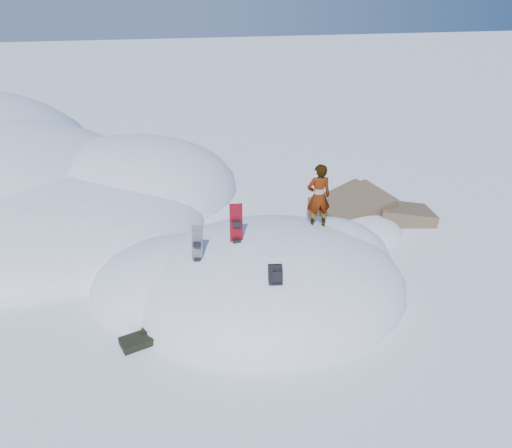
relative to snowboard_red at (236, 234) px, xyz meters
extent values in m
plane|color=white|center=(0.80, 0.02, -1.64)|extent=(120.00, 120.00, 0.00)
ellipsoid|color=white|center=(0.80, 0.02, -1.64)|extent=(7.00, 6.00, 3.00)
ellipsoid|color=white|center=(-1.40, 0.62, -1.64)|extent=(4.40, 4.00, 2.20)
ellipsoid|color=white|center=(2.60, 0.82, -1.64)|extent=(3.60, 3.20, 2.50)
ellipsoid|color=white|center=(-5.20, 5.02, -1.64)|extent=(10.00, 9.00, 2.80)
ellipsoid|color=white|center=(-2.70, 7.52, -1.64)|extent=(8.00, 8.00, 3.60)
ellipsoid|color=white|center=(-4.70, 4.02, -1.64)|extent=(6.00, 5.00, 1.80)
cube|color=brown|center=(4.40, 3.42, -1.54)|extent=(2.82, 2.41, 1.62)
cube|color=brown|center=(6.00, 3.02, -1.74)|extent=(2.16, 1.80, 1.33)
cube|color=brown|center=(5.00, 4.62, -1.64)|extent=(2.08, 2.01, 1.10)
ellipsoid|color=white|center=(4.00, 2.42, -1.64)|extent=(3.20, 2.40, 1.00)
cube|color=red|center=(0.00, 0.02, -0.02)|extent=(0.31, 0.10, 1.61)
cube|color=black|center=(0.00, -0.05, 0.30)|extent=(0.20, 0.13, 0.13)
cube|color=black|center=(0.00, -0.05, -0.18)|extent=(0.20, 0.13, 0.13)
cube|color=black|center=(-0.97, -0.33, -0.23)|extent=(0.33, 0.32, 1.32)
cube|color=black|center=(-0.97, -0.38, 0.04)|extent=(0.19, 0.16, 0.12)
cube|color=black|center=(-0.97, -0.38, -0.36)|extent=(0.19, 0.16, 0.12)
cube|color=black|center=(0.54, -1.58, -0.21)|extent=(0.34, 0.38, 0.46)
cube|color=black|center=(0.54, -1.71, -0.19)|extent=(0.23, 0.20, 0.25)
cylinder|color=black|center=(0.45, -1.69, -0.10)|extent=(0.03, 0.17, 0.31)
cylinder|color=black|center=(0.63, -1.69, -0.10)|extent=(0.03, 0.17, 0.31)
cube|color=black|center=(-2.47, -1.49, -1.54)|extent=(0.74, 0.62, 0.18)
cube|color=black|center=(-2.17, -1.29, -1.47)|extent=(0.40, 0.33, 0.12)
imported|color=slate|center=(2.23, 0.70, 0.46)|extent=(0.63, 0.42, 1.72)
camera|label=1|loc=(-1.78, -10.24, 5.38)|focal=35.00mm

